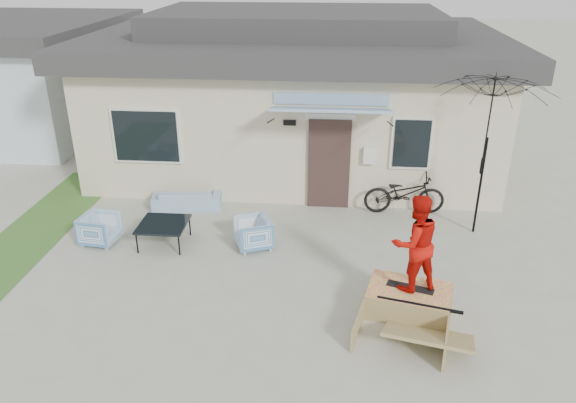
# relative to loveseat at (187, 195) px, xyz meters

# --- Properties ---
(ground) EXTENTS (90.00, 90.00, 0.00)m
(ground) POSITION_rel_loveseat_xyz_m (2.26, -4.11, -0.31)
(ground) COLOR #A0A191
(ground) RESTS_ON ground
(grass_strip) EXTENTS (1.40, 8.00, 0.01)m
(grass_strip) POSITION_rel_loveseat_xyz_m (-2.94, -2.11, -0.30)
(grass_strip) COLOR #376528
(grass_strip) RESTS_ON ground
(house) EXTENTS (10.80, 8.49, 4.10)m
(house) POSITION_rel_loveseat_xyz_m (2.26, 3.88, 1.64)
(house) COLOR beige
(house) RESTS_ON ground
(loveseat) EXTENTS (1.61, 0.65, 0.61)m
(loveseat) POSITION_rel_loveseat_xyz_m (0.00, 0.00, 0.00)
(loveseat) COLOR teal
(loveseat) RESTS_ON ground
(armchair_left) EXTENTS (0.71, 0.75, 0.70)m
(armchair_left) POSITION_rel_loveseat_xyz_m (-1.32, -1.84, 0.04)
(armchair_left) COLOR teal
(armchair_left) RESTS_ON ground
(armchair_right) EXTENTS (0.85, 0.87, 0.70)m
(armchair_right) POSITION_rel_loveseat_xyz_m (1.81, -1.74, 0.04)
(armchair_right) COLOR teal
(armchair_right) RESTS_ON ground
(coffee_table) EXTENTS (0.95, 0.95, 0.47)m
(coffee_table) POSITION_rel_loveseat_xyz_m (-0.01, -1.77, -0.07)
(coffee_table) COLOR black
(coffee_table) RESTS_ON ground
(bicycle) EXTENTS (1.84, 0.73, 1.16)m
(bicycle) POSITION_rel_loveseat_xyz_m (4.99, 0.16, 0.27)
(bicycle) COLOR black
(bicycle) RESTS_ON ground
(patio_umbrella) EXTENTS (2.49, 2.32, 2.20)m
(patio_umbrella) POSITION_rel_loveseat_xyz_m (6.39, -0.66, 1.44)
(patio_umbrella) COLOR black
(patio_umbrella) RESTS_ON ground
(skate_ramp) EXTENTS (1.70, 2.02, 0.44)m
(skate_ramp) POSITION_rel_loveseat_xyz_m (4.68, -3.71, -0.09)
(skate_ramp) COLOR #94804E
(skate_ramp) RESTS_ON ground
(skateboard) EXTENTS (0.78, 0.42, 0.05)m
(skateboard) POSITION_rel_loveseat_xyz_m (4.69, -3.66, 0.16)
(skateboard) COLOR black
(skateboard) RESTS_ON skate_ramp
(skater) EXTENTS (0.97, 0.87, 1.63)m
(skater) POSITION_rel_loveseat_xyz_m (4.69, -3.66, 1.00)
(skater) COLOR #C00F07
(skater) RESTS_ON skateboard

